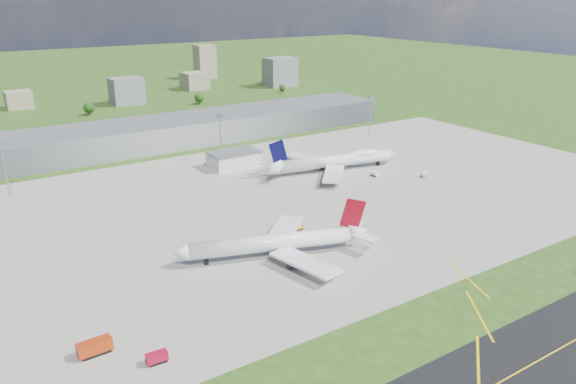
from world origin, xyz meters
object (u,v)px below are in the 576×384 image
crash_tender (157,358)px  van_white_near (375,174)px  fire_truck (95,348)px  airliner_blue_quad (336,161)px  van_white_far (425,175)px  tug_yellow (299,228)px  airliner_red_twin (278,243)px

crash_tender → van_white_near: bearing=33.1°
fire_truck → airliner_blue_quad: bearing=29.6°
crash_tender → van_white_far: (171.31, 71.13, -0.26)m
crash_tender → fire_truck: bearing=137.7°
airliner_blue_quad → van_white_far: airliner_blue_quad is taller
crash_tender → tug_yellow: size_ratio=1.60×
airliner_red_twin → van_white_far: size_ratio=14.06×
crash_tender → airliner_red_twin: bearing=34.0°
airliner_blue_quad → tug_yellow: size_ratio=21.49×
fire_truck → airliner_red_twin: bearing=15.9°
airliner_red_twin → van_white_near: airliner_red_twin is taller
crash_tender → van_white_far: bearing=25.8°
airliner_blue_quad → tug_yellow: 82.13m
tug_yellow → van_white_far: van_white_far is taller
van_white_near → van_white_far: (20.94, -15.15, 0.03)m
van_white_far → fire_truck: bearing=161.3°
fire_truck → van_white_far: size_ratio=1.81×
van_white_near → crash_tender: bearing=117.3°
van_white_near → tug_yellow: bearing=114.0°
airliner_red_twin → airliner_blue_quad: size_ratio=0.92×
fire_truck → crash_tender: size_ratio=1.59×
airliner_blue_quad → fire_truck: airliner_blue_quad is taller
airliner_red_twin → fire_truck: size_ratio=7.77×
airliner_blue_quad → fire_truck: bearing=-136.9°
tug_yellow → van_white_near: bearing=6.6°
airliner_blue_quad → van_white_near: (10.52, -18.78, -4.36)m
airliner_blue_quad → van_white_near: airliner_blue_quad is taller
fire_truck → crash_tender: bearing=-47.2°
fire_truck → tug_yellow: (91.02, 37.90, -1.10)m
airliner_red_twin → van_white_near: size_ratio=15.24×
crash_tender → airliner_blue_quad: bearing=40.1°
airliner_red_twin → van_white_far: 117.83m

